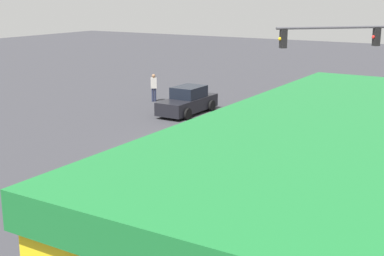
# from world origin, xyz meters

# --- Properties ---
(ground_plane) EXTENTS (118.26, 118.26, 0.00)m
(ground_plane) POSITION_xyz_m (0.00, 0.00, 0.00)
(ground_plane) COLOR #333338
(crosswalk_markings) EXTENTS (11.36, 5.35, 0.01)m
(crosswalk_markings) POSITION_xyz_m (0.00, -6.95, 0.00)
(crosswalk_markings) COLOR silver
(crosswalk_markings) RESTS_ON ground_plane
(traffic_signal_mast) EXTENTS (5.26, 5.26, 5.63)m
(traffic_signal_mast) POSITION_xyz_m (6.20, -6.20, 4.13)
(traffic_signal_mast) COLOR #47474C
(traffic_signal_mast) RESTS_ON ground_plane
(car_0) EXTENTS (4.43, 1.91, 1.61)m
(car_0) POSITION_xyz_m (6.24, 4.13, 0.72)
(car_0) COLOR black
(car_0) RESTS_ON ground_plane
(car_3) EXTENTS (2.12, 4.56, 1.38)m
(car_3) POSITION_xyz_m (-3.81, -2.08, 0.67)
(car_3) COLOR silver
(car_3) RESTS_ON ground_plane
(pedestrian) EXTENTS (0.41, 0.41, 1.81)m
(pedestrian) POSITION_xyz_m (8.15, 7.96, 1.02)
(pedestrian) COLOR #232842
(pedestrian) RESTS_ON ground_plane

